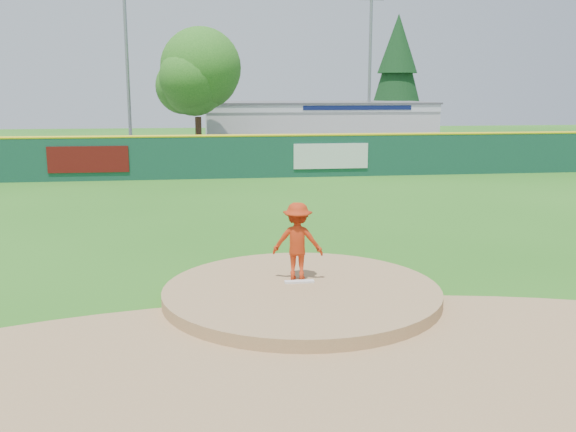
{
  "coord_description": "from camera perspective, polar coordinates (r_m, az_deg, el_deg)",
  "views": [
    {
      "loc": [
        -1.93,
        -12.07,
        4.1
      ],
      "look_at": [
        0.0,
        2.0,
        1.3
      ],
      "focal_mm": 40.0,
      "sensor_mm": 36.0,
      "label": 1
    }
  ],
  "objects": [
    {
      "name": "ground",
      "position": [
        12.89,
        1.22,
        -7.39
      ],
      "size": [
        120.0,
        120.0,
        0.0
      ],
      "primitive_type": "plane",
      "color": "#286B19",
      "rests_on": "ground"
    },
    {
      "name": "pitchers_mound",
      "position": [
        12.89,
        1.22,
        -7.39
      ],
      "size": [
        5.5,
        5.5,
        0.5
      ],
      "primitive_type": "cylinder",
      "color": "#9E774C",
      "rests_on": "ground"
    },
    {
      "name": "pitching_rubber",
      "position": [
        13.09,
        1.01,
        -5.86
      ],
      "size": [
        0.6,
        0.15,
        0.04
      ],
      "primitive_type": "cube",
      "color": "white",
      "rests_on": "pitchers_mound"
    },
    {
      "name": "infield_dirt_arc",
      "position": [
        10.14,
        3.93,
        -12.69
      ],
      "size": [
        15.4,
        15.4,
        0.01
      ],
      "primitive_type": "cylinder",
      "color": "#9E774C",
      "rests_on": "ground"
    },
    {
      "name": "parking_lot",
      "position": [
        39.33,
        -4.97,
        5.13
      ],
      "size": [
        44.0,
        16.0,
        0.02
      ],
      "primitive_type": "cube",
      "color": "#38383A",
      "rests_on": "ground"
    },
    {
      "name": "pitcher",
      "position": [
        13.13,
        0.86,
        -2.26
      ],
      "size": [
        1.15,
        0.83,
        1.61
      ],
      "primitive_type": "imported",
      "rotation": [
        0.0,
        0.0,
        2.89
      ],
      "color": "#B82E0F",
      "rests_on": "pitchers_mound"
    },
    {
      "name": "van",
      "position": [
        36.9,
        -11.05,
        5.75
      ],
      "size": [
        5.89,
        4.27,
        1.49
      ],
      "primitive_type": "imported",
      "rotation": [
        0.0,
        0.0,
        1.19
      ],
      "color": "white",
      "rests_on": "parking_lot"
    },
    {
      "name": "pool_building_grp",
      "position": [
        44.84,
        2.42,
        8.02
      ],
      "size": [
        15.2,
        8.2,
        3.31
      ],
      "color": "silver",
      "rests_on": "ground"
    },
    {
      "name": "fence_banners",
      "position": [
        30.16,
        -6.72,
        5.17
      ],
      "size": [
        14.84,
        0.04,
        1.2
      ],
      "color": "#5A0F0C",
      "rests_on": "ground"
    },
    {
      "name": "outfield_fence",
      "position": [
        30.28,
        -4.13,
        5.41
      ],
      "size": [
        40.0,
        0.14,
        2.07
      ],
      "color": "#144132",
      "rests_on": "ground"
    },
    {
      "name": "deciduous_tree",
      "position": [
        37.08,
        -8.08,
        11.74
      ],
      "size": [
        5.6,
        5.6,
        7.36
      ],
      "color": "#382314",
      "rests_on": "ground"
    },
    {
      "name": "conifer_tree",
      "position": [
        50.36,
        9.69,
        12.63
      ],
      "size": [
        4.4,
        4.4,
        9.5
      ],
      "color": "#382314",
      "rests_on": "ground"
    },
    {
      "name": "light_pole_left",
      "position": [
        39.33,
        -14.14,
        13.66
      ],
      "size": [
        1.75,
        0.25,
        11.0
      ],
      "color": "gray",
      "rests_on": "ground"
    },
    {
      "name": "light_pole_right",
      "position": [
        42.53,
        7.29,
        13.0
      ],
      "size": [
        1.75,
        0.25,
        10.0
      ],
      "color": "gray",
      "rests_on": "ground"
    }
  ]
}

